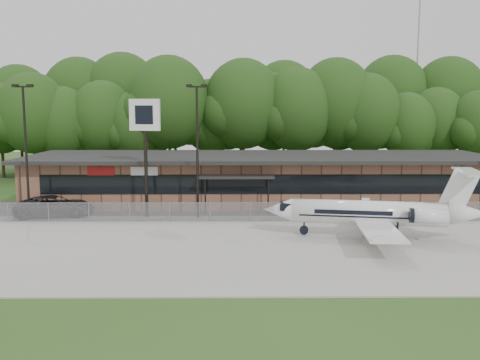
{
  "coord_description": "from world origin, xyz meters",
  "views": [
    {
      "loc": [
        -2.04,
        -24.06,
        8.5
      ],
      "look_at": [
        -1.78,
        12.0,
        3.6
      ],
      "focal_mm": 40.0,
      "sensor_mm": 36.0,
      "label": 1
    }
  ],
  "objects_px": {
    "pole_sign": "(145,127)",
    "terminal": "(259,178)",
    "suv": "(55,206)",
    "business_jet": "(376,214)"
  },
  "relations": [
    {
      "from": "pole_sign",
      "to": "terminal",
      "type": "bearing_deg",
      "value": 49.79
    },
    {
      "from": "terminal",
      "to": "pole_sign",
      "type": "bearing_deg",
      "value": -141.51
    },
    {
      "from": "suv",
      "to": "pole_sign",
      "type": "xyz_separation_m",
      "value": [
        7.28,
        -0.37,
        6.17
      ]
    },
    {
      "from": "terminal",
      "to": "pole_sign",
      "type": "relative_size",
      "value": 4.48
    },
    {
      "from": "suv",
      "to": "pole_sign",
      "type": "bearing_deg",
      "value": -103.89
    },
    {
      "from": "terminal",
      "to": "suv",
      "type": "distance_m",
      "value": 17.67
    },
    {
      "from": "pole_sign",
      "to": "suv",
      "type": "bearing_deg",
      "value": -171.58
    },
    {
      "from": "business_jet",
      "to": "suv",
      "type": "xyz_separation_m",
      "value": [
        -23.28,
        7.34,
        -0.85
      ]
    },
    {
      "from": "business_jet",
      "to": "suv",
      "type": "relative_size",
      "value": 2.32
    },
    {
      "from": "business_jet",
      "to": "pole_sign",
      "type": "xyz_separation_m",
      "value": [
        -16.0,
        6.97,
        5.32
      ]
    }
  ]
}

